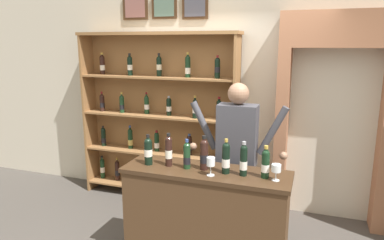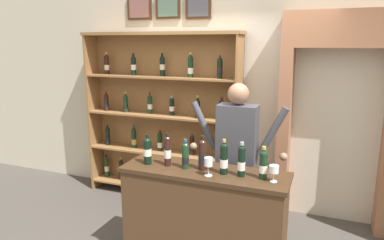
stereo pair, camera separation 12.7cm
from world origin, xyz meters
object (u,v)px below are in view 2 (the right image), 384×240
object	(u,v)px
tasting_bottle_rosso	(242,161)
tasting_bottle_brunello	(224,158)
tasting_bottle_vin_santo	(147,150)
tasting_bottle_grappa	(185,155)
tasting_counter	(204,218)
wine_glass_center	(274,170)
wine_shelf	(162,114)
tasting_bottle_riserva	(202,154)
tasting_bottle_super_tuscan	(263,164)
tasting_bottle_prosecco	(168,150)
wine_glass_right	(208,163)
shopkeeper	(237,148)

from	to	relation	value
tasting_bottle_rosso	tasting_bottle_brunello	bearing A→B (deg)	178.72
tasting_bottle_vin_santo	tasting_bottle_grappa	xyz separation A→B (m)	(0.39, 0.02, -0.01)
tasting_counter	tasting_bottle_rosso	size ratio (longest dim) A/B	5.00
wine_glass_center	tasting_bottle_vin_santo	bearing A→B (deg)	179.36
tasting_bottle_grappa	wine_glass_center	size ratio (longest dim) A/B	1.96
wine_shelf	tasting_bottle_riserva	xyz separation A→B (m)	(1.04, -1.28, -0.05)
tasting_bottle_grappa	tasting_bottle_rosso	world-z (taller)	tasting_bottle_rosso
tasting_bottle_vin_santo	tasting_bottle_super_tuscan	distance (m)	1.11
wine_glass_center	tasting_bottle_rosso	bearing A→B (deg)	175.12
tasting_bottle_vin_santo	tasting_bottle_prosecco	xyz separation A→B (m)	(0.20, 0.03, 0.01)
tasting_bottle_prosecco	tasting_bottle_brunello	bearing A→B (deg)	-1.29
tasting_bottle_super_tuscan	wine_glass_right	bearing A→B (deg)	-167.14
tasting_counter	tasting_bottle_riserva	xyz separation A→B (m)	(-0.02, 0.01, 0.64)
tasting_bottle_vin_santo	tasting_bottle_riserva	bearing A→B (deg)	4.34
shopkeeper	tasting_bottle_super_tuscan	xyz separation A→B (m)	(0.36, -0.49, 0.03)
tasting_counter	wine_shelf	bearing A→B (deg)	129.38
tasting_counter	tasting_bottle_prosecco	distance (m)	0.74
tasting_bottle_brunello	wine_glass_center	world-z (taller)	tasting_bottle_brunello
tasting_bottle_grappa	wine_glass_right	world-z (taller)	tasting_bottle_grappa
wine_glass_right	shopkeeper	bearing A→B (deg)	79.80
wine_shelf	tasting_bottle_vin_santo	world-z (taller)	wine_shelf
wine_shelf	tasting_bottle_prosecco	world-z (taller)	wine_shelf
tasting_bottle_prosecco	wine_shelf	bearing A→B (deg)	118.12
tasting_counter	tasting_bottle_brunello	world-z (taller)	tasting_bottle_brunello
tasting_bottle_rosso	tasting_bottle_super_tuscan	distance (m)	0.19
tasting_bottle_riserva	tasting_bottle_brunello	size ratio (longest dim) A/B	1.01
tasting_bottle_riserva	tasting_bottle_vin_santo	bearing A→B (deg)	-175.66
tasting_bottle_super_tuscan	wine_glass_right	xyz separation A→B (m)	(-0.46, -0.11, -0.01)
tasting_counter	shopkeeper	world-z (taller)	shopkeeper
tasting_counter	tasting_bottle_super_tuscan	distance (m)	0.82
wine_glass_center	tasting_bottle_prosecco	bearing A→B (deg)	177.69
tasting_counter	shopkeeper	distance (m)	0.78
tasting_bottle_riserva	tasting_bottle_rosso	world-z (taller)	tasting_bottle_riserva
tasting_bottle_grappa	tasting_bottle_rosso	xyz separation A→B (m)	(0.53, -0.01, 0.02)
tasting_bottle_vin_santo	tasting_bottle_grappa	size ratio (longest dim) A/B	1.05
tasting_bottle_vin_santo	wine_glass_right	bearing A→B (deg)	-7.38
tasting_counter	tasting_bottle_vin_santo	xyz separation A→B (m)	(-0.57, -0.03, 0.62)
tasting_bottle_prosecco	tasting_bottle_brunello	size ratio (longest dim) A/B	1.00
shopkeeper	tasting_bottle_vin_santo	world-z (taller)	shopkeeper
tasting_bottle_vin_santo	wine_glass_right	distance (m)	0.66
shopkeeper	wine_glass_right	distance (m)	0.60
tasting_bottle_riserva	tasting_bottle_prosecco	bearing A→B (deg)	-177.61
tasting_bottle_rosso	wine_glass_right	size ratio (longest dim) A/B	1.85
tasting_counter	wine_glass_right	xyz separation A→B (m)	(0.08, -0.12, 0.60)
tasting_bottle_grappa	tasting_bottle_riserva	bearing A→B (deg)	8.96
wine_shelf	tasting_bottle_prosecco	size ratio (longest dim) A/B	7.01
tasting_bottle_prosecco	wine_glass_right	size ratio (longest dim) A/B	1.91
tasting_bottle_rosso	wine_glass_center	world-z (taller)	tasting_bottle_rosso
shopkeeper	wine_glass_center	size ratio (longest dim) A/B	11.96
tasting_bottle_prosecco	wine_glass_center	xyz separation A→B (m)	(1.01, -0.04, -0.05)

